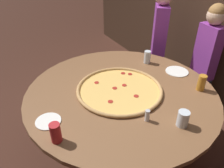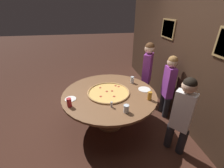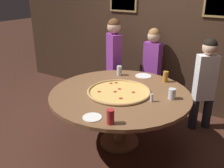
{
  "view_description": "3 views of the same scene",
  "coord_description": "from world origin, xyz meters",
  "px_view_note": "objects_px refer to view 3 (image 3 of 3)",
  "views": [
    {
      "loc": [
        1.41,
        -0.87,
        1.88
      ],
      "look_at": [
        -0.08,
        -0.05,
        0.78
      ],
      "focal_mm": 35.0,
      "sensor_mm": 36.0,
      "label": 1
    },
    {
      "loc": [
        2.38,
        -0.37,
        2.17
      ],
      "look_at": [
        0.04,
        0.04,
        0.94
      ],
      "focal_mm": 24.0,
      "sensor_mm": 36.0,
      "label": 2
    },
    {
      "loc": [
        1.44,
        -2.46,
        1.98
      ],
      "look_at": [
        -0.09,
        -0.05,
        0.85
      ],
      "focal_mm": 40.0,
      "sensor_mm": 36.0,
      "label": 3
    }
  ],
  "objects_px": {
    "condiment_shaker": "(152,98)",
    "diner_centre_back": "(205,80)",
    "giant_pizza": "(119,91)",
    "drink_cup_beside_pizza": "(172,94)",
    "white_plate_near_front": "(92,117)",
    "diner_side_right": "(152,64)",
    "drink_cup_near_right": "(166,77)",
    "diner_far_right": "(114,57)",
    "white_plate_beside_cup": "(143,76)",
    "drink_cup_centre_back": "(110,117)",
    "drink_cup_front_edge": "(119,71)",
    "dining_table": "(120,100)"
  },
  "relations": [
    {
      "from": "white_plate_beside_cup",
      "to": "white_plate_near_front",
      "type": "height_order",
      "value": "same"
    },
    {
      "from": "diner_centre_back",
      "to": "white_plate_near_front",
      "type": "bearing_deg",
      "value": 27.77
    },
    {
      "from": "white_plate_beside_cup",
      "to": "condiment_shaker",
      "type": "height_order",
      "value": "condiment_shaker"
    },
    {
      "from": "giant_pizza",
      "to": "drink_cup_centre_back",
      "type": "bearing_deg",
      "value": -65.22
    },
    {
      "from": "white_plate_near_front",
      "to": "diner_centre_back",
      "type": "relative_size",
      "value": 0.15
    },
    {
      "from": "white_plate_near_front",
      "to": "diner_far_right",
      "type": "relative_size",
      "value": 0.13
    },
    {
      "from": "giant_pizza",
      "to": "drink_cup_beside_pizza",
      "type": "bearing_deg",
      "value": 15.88
    },
    {
      "from": "drink_cup_front_edge",
      "to": "white_plate_beside_cup",
      "type": "height_order",
      "value": "drink_cup_front_edge"
    },
    {
      "from": "drink_cup_near_right",
      "to": "diner_side_right",
      "type": "height_order",
      "value": "diner_side_right"
    },
    {
      "from": "condiment_shaker",
      "to": "diner_far_right",
      "type": "xyz_separation_m",
      "value": [
        -1.17,
        1.06,
        0.06
      ]
    },
    {
      "from": "giant_pizza",
      "to": "diner_centre_back",
      "type": "distance_m",
      "value": 1.28
    },
    {
      "from": "drink_cup_near_right",
      "to": "drink_cup_centre_back",
      "type": "height_order",
      "value": "same"
    },
    {
      "from": "giant_pizza",
      "to": "white_plate_near_front",
      "type": "relative_size",
      "value": 4.06
    },
    {
      "from": "white_plate_beside_cup",
      "to": "giant_pizza",
      "type": "bearing_deg",
      "value": -89.58
    },
    {
      "from": "drink_cup_centre_back",
      "to": "giant_pizza",
      "type": "bearing_deg",
      "value": 114.78
    },
    {
      "from": "condiment_shaker",
      "to": "white_plate_near_front",
      "type": "bearing_deg",
      "value": -117.82
    },
    {
      "from": "white_plate_near_front",
      "to": "diner_far_right",
      "type": "bearing_deg",
      "value": 115.46
    },
    {
      "from": "drink_cup_front_edge",
      "to": "diner_far_right",
      "type": "distance_m",
      "value": 0.63
    },
    {
      "from": "drink_cup_front_edge",
      "to": "diner_centre_back",
      "type": "distance_m",
      "value": 1.22
    },
    {
      "from": "drink_cup_near_right",
      "to": "drink_cup_centre_back",
      "type": "bearing_deg",
      "value": -91.4
    },
    {
      "from": "giant_pizza",
      "to": "drink_cup_beside_pizza",
      "type": "height_order",
      "value": "drink_cup_beside_pizza"
    },
    {
      "from": "giant_pizza",
      "to": "diner_side_right",
      "type": "distance_m",
      "value": 1.28
    },
    {
      "from": "drink_cup_beside_pizza",
      "to": "drink_cup_centre_back",
      "type": "distance_m",
      "value": 0.91
    },
    {
      "from": "drink_cup_centre_back",
      "to": "condiment_shaker",
      "type": "distance_m",
      "value": 0.68
    },
    {
      "from": "drink_cup_centre_back",
      "to": "drink_cup_front_edge",
      "type": "bearing_deg",
      "value": 117.41
    },
    {
      "from": "condiment_shaker",
      "to": "drink_cup_near_right",
      "type": "bearing_deg",
      "value": 98.4
    },
    {
      "from": "diner_side_right",
      "to": "diner_centre_back",
      "type": "distance_m",
      "value": 0.97
    },
    {
      "from": "drink_cup_front_edge",
      "to": "diner_centre_back",
      "type": "height_order",
      "value": "diner_centre_back"
    },
    {
      "from": "condiment_shaker",
      "to": "diner_centre_back",
      "type": "bearing_deg",
      "value": 70.55
    },
    {
      "from": "diner_side_right",
      "to": "drink_cup_front_edge",
      "type": "bearing_deg",
      "value": 79.41
    },
    {
      "from": "drink_cup_near_right",
      "to": "condiment_shaker",
      "type": "bearing_deg",
      "value": -81.6
    },
    {
      "from": "white_plate_beside_cup",
      "to": "diner_side_right",
      "type": "bearing_deg",
      "value": 101.21
    },
    {
      "from": "drink_cup_near_right",
      "to": "white_plate_beside_cup",
      "type": "bearing_deg",
      "value": 172.41
    },
    {
      "from": "drink_cup_beside_pizza",
      "to": "diner_centre_back",
      "type": "bearing_deg",
      "value": 76.83
    },
    {
      "from": "white_plate_near_front",
      "to": "diner_far_right",
      "type": "xyz_separation_m",
      "value": [
        -0.82,
        1.73,
        0.1
      ]
    },
    {
      "from": "dining_table",
      "to": "white_plate_beside_cup",
      "type": "bearing_deg",
      "value": 91.01
    },
    {
      "from": "giant_pizza",
      "to": "white_plate_beside_cup",
      "type": "bearing_deg",
      "value": 90.42
    },
    {
      "from": "drink_cup_beside_pizza",
      "to": "drink_cup_near_right",
      "type": "distance_m",
      "value": 0.55
    },
    {
      "from": "diner_centre_back",
      "to": "condiment_shaker",
      "type": "bearing_deg",
      "value": 31.22
    },
    {
      "from": "white_plate_near_front",
      "to": "diner_side_right",
      "type": "bearing_deg",
      "value": 96.28
    },
    {
      "from": "diner_side_right",
      "to": "drink_cup_centre_back",
      "type": "bearing_deg",
      "value": 108.12
    },
    {
      "from": "diner_side_right",
      "to": "diner_far_right",
      "type": "bearing_deg",
      "value": 26.18
    },
    {
      "from": "dining_table",
      "to": "drink_cup_centre_back",
      "type": "distance_m",
      "value": 0.79
    },
    {
      "from": "condiment_shaker",
      "to": "dining_table",
      "type": "bearing_deg",
      "value": 175.3
    },
    {
      "from": "giant_pizza",
      "to": "drink_cup_beside_pizza",
      "type": "distance_m",
      "value": 0.64
    },
    {
      "from": "giant_pizza",
      "to": "drink_cup_near_right",
      "type": "bearing_deg",
      "value": 62.14
    },
    {
      "from": "dining_table",
      "to": "drink_cup_beside_pizza",
      "type": "bearing_deg",
      "value": 14.76
    },
    {
      "from": "drink_cup_near_right",
      "to": "white_plate_near_front",
      "type": "bearing_deg",
      "value": -100.53
    },
    {
      "from": "drink_cup_near_right",
      "to": "white_plate_near_front",
      "type": "xyz_separation_m",
      "value": [
        -0.25,
        -1.35,
        -0.07
      ]
    },
    {
      "from": "drink_cup_centre_back",
      "to": "white_plate_near_front",
      "type": "xyz_separation_m",
      "value": [
        -0.22,
        -0.0,
        -0.07
      ]
    }
  ]
}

